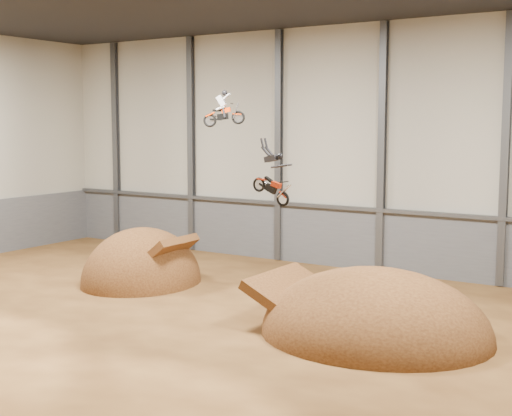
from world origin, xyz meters
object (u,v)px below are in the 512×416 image
at_px(fmx_rider_a, 225,106).
at_px(landing_ramp, 375,336).
at_px(takeoff_ramp, 142,283).
at_px(fmx_rider_b, 269,172).

bearing_deg(fmx_rider_a, landing_ramp, -36.97).
bearing_deg(takeoff_ramp, fmx_rider_b, -20.17).
bearing_deg(fmx_rider_a, fmx_rider_b, -61.95).
height_order(takeoff_ramp, fmx_rider_a, fmx_rider_a).
xyz_separation_m(landing_ramp, fmx_rider_a, (-8.45, 1.77, 9.19)).
height_order(landing_ramp, fmx_rider_b, fmx_rider_b).
bearing_deg(landing_ramp, takeoff_ramp, 171.28).
relative_size(landing_ramp, fmx_rider_a, 4.77).
height_order(takeoff_ramp, landing_ramp, takeoff_ramp).
distance_m(landing_ramp, fmx_rider_b, 7.79).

